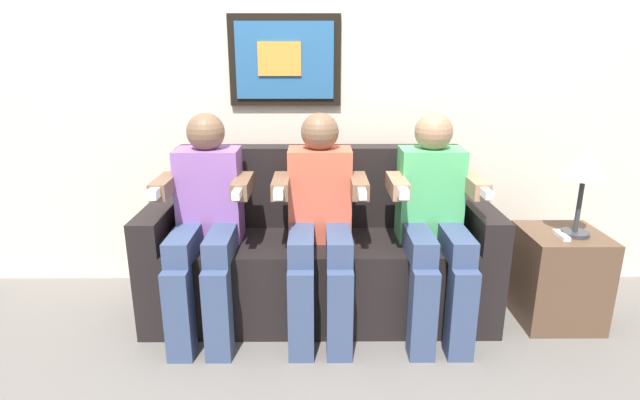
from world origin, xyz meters
The scene contains 9 objects.
ground_plane centered at (0.00, 0.00, 0.00)m, with size 5.51×5.51×0.00m, color #66605B.
back_wall_assembly centered at (-0.01, 0.76, 1.30)m, with size 4.24×0.10×2.60m.
couch centered at (0.00, 0.33, 0.31)m, with size 1.84×0.58×0.90m.
person_on_left centered at (-0.57, 0.16, 0.61)m, with size 0.46×0.56×1.11m.
person_in_middle centered at (0.00, 0.16, 0.61)m, with size 0.46×0.56×1.11m.
person_on_right centered at (0.57, 0.16, 0.61)m, with size 0.46×0.56×1.11m.
side_table_right centered at (1.27, 0.22, 0.25)m, with size 0.40×0.40×0.50m.
table_lamp centered at (1.30, 0.18, 0.86)m, with size 0.22×0.22×0.46m.
spare_remote_on_table centered at (1.22, 0.16, 0.51)m, with size 0.04×0.13×0.02m, color white.
Camera 1 is at (-0.01, -2.19, 1.41)m, focal length 27.99 mm.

